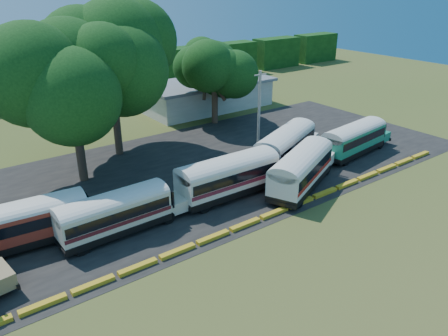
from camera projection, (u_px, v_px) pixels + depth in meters
ground at (238, 238)px, 31.82m from camera, size 160.00×160.00×0.00m
asphalt_strip at (168, 179)px, 41.21m from camera, size 64.00×24.00×0.02m
curb at (229, 231)px, 32.50m from camera, size 53.70×0.45×0.30m
terminal_building at (207, 94)px, 62.93m from camera, size 19.00×9.00×4.00m
treeline_backdrop at (42, 82)px, 65.99m from camera, size 130.00×4.00×6.00m
bus_red at (28, 221)px, 30.33m from camera, size 10.55×3.39×3.41m
bus_cream_west at (116, 211)px, 31.73m from camera, size 10.13×2.73×3.31m
bus_cream_east at (230, 174)px, 37.23m from camera, size 11.23×2.95×3.68m
bus_white_red at (302, 167)px, 38.64m from camera, size 11.28×7.05×3.66m
bus_white_blue at (286, 144)px, 44.07m from camera, size 11.36×6.87×3.67m
bus_teal at (355, 137)px, 46.23m from camera, size 10.65×3.79×3.42m
tree_west at (68, 68)px, 36.94m from camera, size 11.31×11.31×14.65m
tree_center at (109, 50)px, 42.86m from camera, size 11.64×11.64×15.29m
tree_east at (214, 67)px, 54.41m from camera, size 8.43×8.43×10.45m
utility_pole at (259, 110)px, 47.07m from camera, size 1.60×0.30×8.62m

